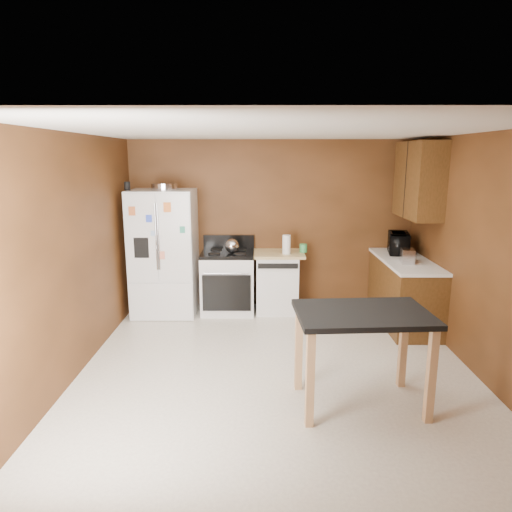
{
  "coord_description": "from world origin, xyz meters",
  "views": [
    {
      "loc": [
        -0.2,
        -4.54,
        2.26
      ],
      "look_at": [
        -0.22,
        0.85,
        1.08
      ],
      "focal_mm": 32.0,
      "sensor_mm": 36.0,
      "label": 1
    }
  ],
  "objects_px": {
    "green_canister": "(303,248)",
    "gas_range": "(228,281)",
    "kettle": "(232,246)",
    "paper_towel": "(286,245)",
    "pen_cup": "(127,186)",
    "microwave": "(399,244)",
    "toaster": "(407,256)",
    "refrigerator": "(164,253)",
    "island": "(362,327)",
    "dishwasher": "(277,281)",
    "roasting_pan": "(164,187)"
  },
  "relations": [
    {
      "from": "green_canister",
      "to": "gas_range",
      "type": "distance_m",
      "value": 1.21
    },
    {
      "from": "kettle",
      "to": "paper_towel",
      "type": "relative_size",
      "value": 0.75
    },
    {
      "from": "pen_cup",
      "to": "green_canister",
      "type": "xyz_separation_m",
      "value": [
        2.45,
        0.24,
        -0.91
      ]
    },
    {
      "from": "pen_cup",
      "to": "microwave",
      "type": "distance_m",
      "value": 3.89
    },
    {
      "from": "kettle",
      "to": "toaster",
      "type": "distance_m",
      "value": 2.4
    },
    {
      "from": "kettle",
      "to": "paper_towel",
      "type": "xyz_separation_m",
      "value": [
        0.78,
        -0.02,
        0.02
      ]
    },
    {
      "from": "kettle",
      "to": "microwave",
      "type": "distance_m",
      "value": 2.38
    },
    {
      "from": "paper_towel",
      "to": "microwave",
      "type": "relative_size",
      "value": 0.56
    },
    {
      "from": "refrigerator",
      "to": "island",
      "type": "relative_size",
      "value": 1.47
    },
    {
      "from": "pen_cup",
      "to": "paper_towel",
      "type": "relative_size",
      "value": 0.44
    },
    {
      "from": "dishwasher",
      "to": "toaster",
      "type": "bearing_deg",
      "value": -22.52
    },
    {
      "from": "kettle",
      "to": "island",
      "type": "relative_size",
      "value": 0.17
    },
    {
      "from": "pen_cup",
      "to": "island",
      "type": "xyz_separation_m",
      "value": [
        2.73,
        -2.41,
        -1.1
      ]
    },
    {
      "from": "toaster",
      "to": "island",
      "type": "bearing_deg",
      "value": -109.31
    },
    {
      "from": "kettle",
      "to": "dishwasher",
      "type": "height_order",
      "value": "kettle"
    },
    {
      "from": "kettle",
      "to": "toaster",
      "type": "bearing_deg",
      "value": -14.74
    },
    {
      "from": "dishwasher",
      "to": "microwave",
      "type": "bearing_deg",
      "value": -3.32
    },
    {
      "from": "microwave",
      "to": "gas_range",
      "type": "height_order",
      "value": "microwave"
    },
    {
      "from": "pen_cup",
      "to": "roasting_pan",
      "type": "bearing_deg",
      "value": 13.24
    },
    {
      "from": "toaster",
      "to": "refrigerator",
      "type": "bearing_deg",
      "value": 177.76
    },
    {
      "from": "paper_towel",
      "to": "green_canister",
      "type": "distance_m",
      "value": 0.29
    },
    {
      "from": "microwave",
      "to": "refrigerator",
      "type": "xyz_separation_m",
      "value": [
        -3.36,
        0.02,
        -0.13
      ]
    },
    {
      "from": "pen_cup",
      "to": "gas_range",
      "type": "relative_size",
      "value": 0.11
    },
    {
      "from": "roasting_pan",
      "to": "paper_towel",
      "type": "relative_size",
      "value": 1.35
    },
    {
      "from": "kettle",
      "to": "paper_towel",
      "type": "distance_m",
      "value": 0.78
    },
    {
      "from": "kettle",
      "to": "gas_range",
      "type": "bearing_deg",
      "value": 139.85
    },
    {
      "from": "gas_range",
      "to": "microwave",
      "type": "bearing_deg",
      "value": -1.77
    },
    {
      "from": "dishwasher",
      "to": "island",
      "type": "height_order",
      "value": "island"
    },
    {
      "from": "roasting_pan",
      "to": "microwave",
      "type": "relative_size",
      "value": 0.75
    },
    {
      "from": "pen_cup",
      "to": "gas_range",
      "type": "xyz_separation_m",
      "value": [
        1.35,
        0.19,
        -1.4
      ]
    },
    {
      "from": "refrigerator",
      "to": "toaster",
      "type": "bearing_deg",
      "value": -10.42
    },
    {
      "from": "green_canister",
      "to": "island",
      "type": "distance_m",
      "value": 2.67
    },
    {
      "from": "paper_towel",
      "to": "microwave",
      "type": "distance_m",
      "value": 1.6
    },
    {
      "from": "toaster",
      "to": "pen_cup",
      "type": "bearing_deg",
      "value": -179.04
    },
    {
      "from": "green_canister",
      "to": "gas_range",
      "type": "height_order",
      "value": "gas_range"
    },
    {
      "from": "roasting_pan",
      "to": "gas_range",
      "type": "xyz_separation_m",
      "value": [
        0.87,
        0.08,
        -1.38
      ]
    },
    {
      "from": "green_canister",
      "to": "dishwasher",
      "type": "height_order",
      "value": "green_canister"
    },
    {
      "from": "pen_cup",
      "to": "green_canister",
      "type": "relative_size",
      "value": 1.0
    },
    {
      "from": "pen_cup",
      "to": "refrigerator",
      "type": "distance_m",
      "value": 1.06
    },
    {
      "from": "roasting_pan",
      "to": "pen_cup",
      "type": "distance_m",
      "value": 0.5
    },
    {
      "from": "microwave",
      "to": "green_canister",
      "type": "bearing_deg",
      "value": 95.91
    },
    {
      "from": "dishwasher",
      "to": "island",
      "type": "distance_m",
      "value": 2.73
    },
    {
      "from": "microwave",
      "to": "refrigerator",
      "type": "height_order",
      "value": "refrigerator"
    },
    {
      "from": "refrigerator",
      "to": "island",
      "type": "bearing_deg",
      "value": -48.05
    },
    {
      "from": "paper_towel",
      "to": "roasting_pan",
      "type": "bearing_deg",
      "value": -179.93
    },
    {
      "from": "green_canister",
      "to": "microwave",
      "type": "xyz_separation_m",
      "value": [
        1.35,
        -0.12,
        0.09
      ]
    },
    {
      "from": "roasting_pan",
      "to": "dishwasher",
      "type": "xyz_separation_m",
      "value": [
        1.59,
        0.1,
        -1.39
      ]
    },
    {
      "from": "microwave",
      "to": "refrigerator",
      "type": "bearing_deg",
      "value": 100.73
    },
    {
      "from": "roasting_pan",
      "to": "paper_towel",
      "type": "height_order",
      "value": "roasting_pan"
    },
    {
      "from": "roasting_pan",
      "to": "microwave",
      "type": "distance_m",
      "value": 3.41
    }
  ]
}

